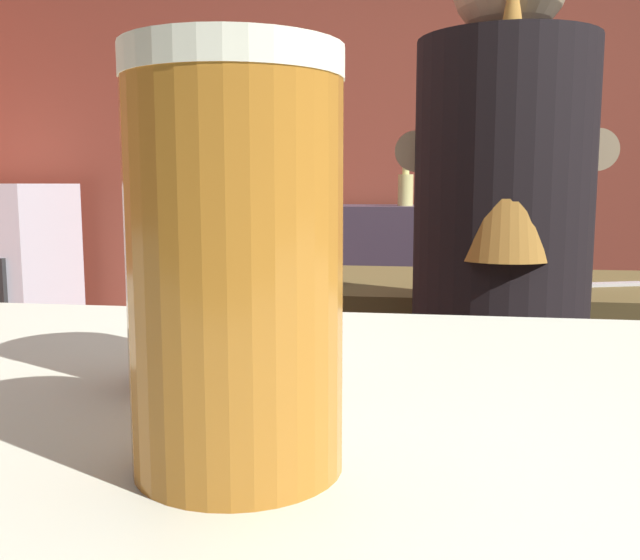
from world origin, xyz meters
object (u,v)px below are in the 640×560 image
mixing_bowl (309,274)px  pint_glass_far (236,265)px  bottle_hot_sauce (330,187)px  pint_glass_near (206,247)px  bottle_vinegar (406,188)px  chefs_knife (599,285)px  mini_fridge (0,308)px  bartender (499,293)px

mixing_bowl → pint_glass_far: bearing=-81.3°
pint_glass_far → bottle_hot_sauce: bottle_hot_sauce is taller
pint_glass_near → bottle_vinegar: bottle_vinegar is taller
pint_glass_near → bottle_hot_sauce: (-0.35, 2.97, 0.01)m
pint_glass_far → bottle_hot_sauce: size_ratio=0.66×
chefs_knife → mini_fridge: bearing=134.2°
bartender → mixing_bowl: bearing=53.9°
mixing_bowl → bottle_hot_sauce: bottle_hot_sauce is taller
pint_glass_near → mixing_bowl: bearing=97.6°
mixing_bowl → pint_glass_far: pint_glass_far is taller
bartender → pint_glass_far: bartender is taller
mixing_bowl → pint_glass_near: (0.19, -1.42, 0.20)m
bartender → bottle_hot_sauce: 2.00m
pint_glass_far → bottle_hot_sauce: 3.10m
mini_fridge → pint_glass_near: size_ratio=8.98×
chefs_knife → pint_glass_far: size_ratio=1.73×
mini_fridge → bottle_hot_sauce: bearing=9.0°
mini_fridge → bottle_vinegar: size_ratio=5.73×
pint_glass_far → bottle_vinegar: 2.97m
bottle_vinegar → mini_fridge: bearing=-175.7°
pint_glass_near → bottle_vinegar: size_ratio=0.64×
mixing_bowl → pint_glass_far: 1.56m
pint_glass_near → mini_fridge: bearing=125.1°
chefs_knife → bottle_vinegar: bearing=91.9°
pint_glass_near → bottle_hot_sauce: size_ratio=0.63×
chefs_knife → pint_glass_near: 1.59m
mini_fridge → bottle_vinegar: bearing=4.3°
pint_glass_near → chefs_knife: bearing=70.4°
pint_glass_near → pint_glass_far: size_ratio=0.95×
mixing_bowl → bottle_hot_sauce: 1.57m
bartender → chefs_knife: 0.50m
bottle_hot_sauce → pint_glass_near: bearing=-83.3°
mixing_bowl → chefs_knife: (0.72, 0.06, -0.02)m
mixing_bowl → chefs_knife: size_ratio=0.71×
mini_fridge → chefs_knife: size_ratio=4.92×
mixing_bowl → chefs_knife: bearing=4.7°
mini_fridge → bartender: size_ratio=0.71×
bartender → pint_glass_far: 1.21m
mini_fridge → bartender: (2.16, -1.65, 0.38)m
mixing_bowl → bottle_vinegar: (0.19, 1.44, 0.21)m
pint_glass_far → bartender: bearing=80.2°
mini_fridge → bottle_vinegar: (1.92, 0.14, 0.57)m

